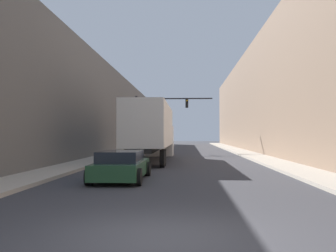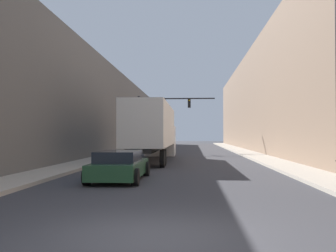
{
  "view_description": "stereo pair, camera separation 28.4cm",
  "coord_description": "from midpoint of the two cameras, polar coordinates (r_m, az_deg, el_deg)",
  "views": [
    {
      "loc": [
        0.45,
        -6.79,
        1.87
      ],
      "look_at": [
        -0.62,
        14.12,
        2.35
      ],
      "focal_mm": 40.0,
      "sensor_mm": 36.0,
      "label": 1
    },
    {
      "loc": [
        0.73,
        -6.77,
        1.87
      ],
      "look_at": [
        -0.62,
        14.12,
        2.35
      ],
      "focal_mm": 40.0,
      "sensor_mm": 36.0,
      "label": 2
    }
  ],
  "objects": [
    {
      "name": "sidewalk_right",
      "position": [
        37.22,
        12.15,
        -4.04
      ],
      "size": [
        2.05,
        80.0,
        0.15
      ],
      "color": "#B2A899",
      "rests_on": "ground"
    },
    {
      "name": "traffic_signal_gantry",
      "position": [
        39.07,
        -1.28,
        2.11
      ],
      "size": [
        8.03,
        0.35,
        5.92
      ],
      "color": "black",
      "rests_on": "ground"
    },
    {
      "name": "sedan_car",
      "position": [
        15.51,
        -6.86,
        -6.03
      ],
      "size": [
        2.05,
        4.58,
        1.21
      ],
      "color": "#234C2D",
      "rests_on": "ground"
    },
    {
      "name": "sidewalk_left",
      "position": [
        37.41,
        -6.51,
        -4.05
      ],
      "size": [
        2.05,
        80.0,
        0.15
      ],
      "color": "#B2A899",
      "rests_on": "ground"
    },
    {
      "name": "ground_plane",
      "position": [
        7.06,
        -1.27,
        -16.67
      ],
      "size": [
        200.0,
        200.0,
        0.0
      ],
      "primitive_type": "plane",
      "color": "#38383D"
    },
    {
      "name": "building_left",
      "position": [
        38.37,
        -12.42,
        2.43
      ],
      "size": [
        6.0,
        80.0,
        8.7
      ],
      "color": "#66605B",
      "rests_on": "ground"
    },
    {
      "name": "building_right",
      "position": [
        38.17,
        18.12,
        4.46
      ],
      "size": [
        6.0,
        80.0,
        11.33
      ],
      "color": "#846B56",
      "rests_on": "ground"
    },
    {
      "name": "semi_truck",
      "position": [
        27.22,
        -1.91,
        -0.6
      ],
      "size": [
        2.54,
        14.66,
        3.87
      ],
      "color": "silver",
      "rests_on": "ground"
    }
  ]
}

